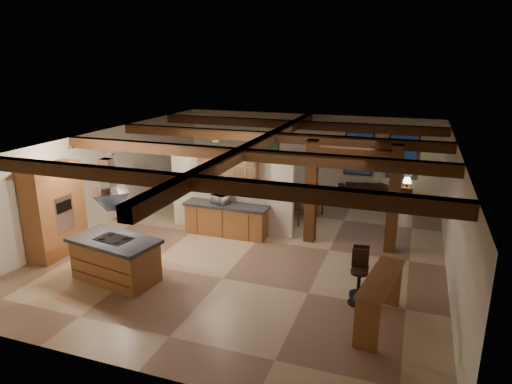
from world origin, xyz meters
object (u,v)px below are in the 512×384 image
Objects in this scene: kitchen_island at (116,259)px; dining_table at (286,205)px; bar_counter at (380,293)px; sofa at (364,188)px.

dining_table is (2.53, 5.63, -0.16)m from kitchen_island.
dining_table is 1.01× the size of bar_counter.
sofa is (2.11, 3.19, -0.09)m from dining_table.
sofa is (4.64, 8.82, -0.25)m from kitchen_island.
dining_table is at bearing 42.58° from sofa.
bar_counter reaches higher than kitchen_island.
sofa is 8.84m from bar_counter.
sofa is at bearing 98.62° from bar_counter.
bar_counter reaches higher than dining_table.
kitchen_island is at bearing -179.11° from bar_counter.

